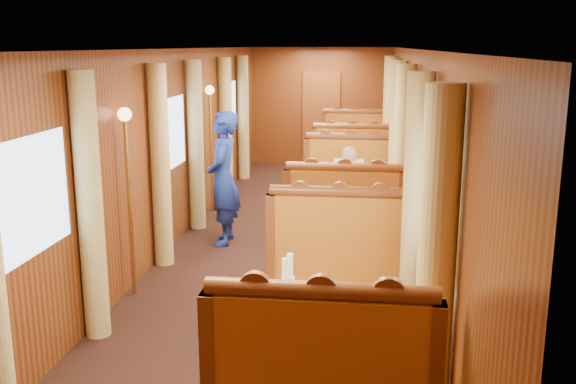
% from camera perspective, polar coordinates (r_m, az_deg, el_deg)
% --- Properties ---
extents(floor, '(3.00, 12.00, 0.01)m').
position_cam_1_polar(floor, '(8.28, -0.06, -4.97)').
color(floor, black).
rests_on(floor, ground).
extents(ceiling, '(3.00, 12.00, 0.01)m').
position_cam_1_polar(ceiling, '(7.88, -0.06, 12.61)').
color(ceiling, silver).
rests_on(ceiling, wall_left).
extents(wall_far, '(3.00, 0.01, 2.50)m').
position_cam_1_polar(wall_far, '(13.91, 2.98, 7.59)').
color(wall_far, brown).
rests_on(wall_far, floor).
extents(wall_left, '(0.01, 12.00, 2.50)m').
position_cam_1_polar(wall_left, '(8.30, -10.42, 3.75)').
color(wall_left, brown).
rests_on(wall_left, floor).
extents(wall_right, '(0.01, 12.00, 2.50)m').
position_cam_1_polar(wall_right, '(7.94, 10.76, 3.33)').
color(wall_right, brown).
rests_on(wall_right, floor).
extents(doorway_far, '(0.80, 0.04, 2.00)m').
position_cam_1_polar(doorway_far, '(13.91, 2.96, 6.55)').
color(doorway_far, brown).
rests_on(doorway_far, floor).
extents(table_near, '(1.05, 0.72, 0.75)m').
position_cam_1_polar(table_near, '(4.84, 3.83, -13.75)').
color(table_near, white).
rests_on(table_near, floor).
extents(banquette_near_aft, '(1.30, 0.55, 1.34)m').
position_cam_1_polar(banquette_near_aft, '(5.74, 4.41, -8.78)').
color(banquette_near_aft, '#A54312').
rests_on(banquette_near_aft, floor).
extents(table_mid, '(1.05, 0.72, 0.75)m').
position_cam_1_polar(table_mid, '(8.12, 5.21, -2.62)').
color(table_mid, white).
rests_on(table_mid, floor).
extents(banquette_mid_fwd, '(1.30, 0.55, 1.34)m').
position_cam_1_polar(banquette_mid_fwd, '(7.13, 4.95, -4.42)').
color(banquette_mid_fwd, '#A54312').
rests_on(banquette_mid_fwd, floor).
extents(banquette_mid_aft, '(1.30, 0.55, 1.34)m').
position_cam_1_polar(banquette_mid_aft, '(9.09, 5.42, -0.62)').
color(banquette_mid_aft, '#A54312').
rests_on(banquette_mid_aft, floor).
extents(table_far, '(1.05, 0.72, 0.75)m').
position_cam_1_polar(table_far, '(11.53, 5.77, 2.02)').
color(table_far, white).
rests_on(table_far, floor).
extents(banquette_far_fwd, '(1.30, 0.55, 1.34)m').
position_cam_1_polar(banquette_far_fwd, '(10.52, 5.65, 1.25)').
color(banquette_far_fwd, '#A54312').
rests_on(banquette_far_fwd, floor).
extents(banquette_far_aft, '(1.30, 0.55, 1.34)m').
position_cam_1_polar(banquette_far_aft, '(12.52, 5.89, 3.12)').
color(banquette_far_aft, '#A54312').
rests_on(banquette_far_aft, floor).
extents(tea_tray, '(0.35, 0.27, 0.01)m').
position_cam_1_polar(tea_tray, '(4.63, 2.98, -9.81)').
color(tea_tray, silver).
rests_on(tea_tray, table_near).
extents(teapot_left, '(0.21, 0.19, 0.14)m').
position_cam_1_polar(teapot_left, '(4.55, 1.99, -9.32)').
color(teapot_left, silver).
rests_on(teapot_left, tea_tray).
extents(teapot_right, '(0.15, 0.12, 0.12)m').
position_cam_1_polar(teapot_right, '(4.57, 3.73, -9.44)').
color(teapot_right, silver).
rests_on(teapot_right, tea_tray).
extents(teapot_back, '(0.17, 0.15, 0.12)m').
position_cam_1_polar(teapot_back, '(4.69, 2.76, -8.80)').
color(teapot_back, silver).
rests_on(teapot_back, tea_tray).
extents(fruit_plate, '(0.23, 0.23, 0.05)m').
position_cam_1_polar(fruit_plate, '(4.59, 8.14, -9.99)').
color(fruit_plate, white).
rests_on(fruit_plate, table_near).
extents(cup_inboard, '(0.08, 0.08, 0.26)m').
position_cam_1_polar(cup_inboard, '(4.79, -0.26, -7.74)').
color(cup_inboard, white).
rests_on(cup_inboard, table_near).
extents(cup_outboard, '(0.08, 0.08, 0.26)m').
position_cam_1_polar(cup_outboard, '(4.89, 0.17, -7.28)').
color(cup_outboard, white).
rests_on(cup_outboard, table_near).
extents(rose_vase_mid, '(0.06, 0.06, 0.36)m').
position_cam_1_polar(rose_vase_mid, '(8.02, 5.22, 1.25)').
color(rose_vase_mid, silver).
rests_on(rose_vase_mid, table_mid).
extents(rose_vase_far, '(0.06, 0.06, 0.36)m').
position_cam_1_polar(rose_vase_far, '(11.44, 5.90, 4.75)').
color(rose_vase_far, silver).
rests_on(rose_vase_far, table_far).
extents(window_left_near, '(0.01, 1.20, 0.90)m').
position_cam_1_polar(window_left_near, '(5.08, -22.02, -0.47)').
color(window_left_near, '#90ADD4').
rests_on(window_left_near, wall_left).
extents(curtain_left_near_b, '(0.22, 0.22, 2.35)m').
position_cam_1_polar(curtain_left_near_b, '(5.77, -17.19, -1.38)').
color(curtain_left_near_b, '#E2C973').
rests_on(curtain_left_near_b, floor).
extents(window_right_near, '(0.01, 1.20, 0.90)m').
position_cam_1_polar(window_right_near, '(4.49, 13.46, -1.56)').
color(window_right_near, '#90ADD4').
rests_on(window_right_near, wall_right).
extents(curtain_right_near_a, '(0.22, 0.22, 2.35)m').
position_cam_1_polar(curtain_right_near_a, '(3.82, 12.93, -8.45)').
color(curtain_right_near_a, '#E2C973').
rests_on(curtain_right_near_a, floor).
extents(curtain_right_near_b, '(0.22, 0.22, 2.35)m').
position_cam_1_polar(curtain_right_near_b, '(5.30, 11.26, -2.32)').
color(curtain_right_near_b, '#E2C973').
rests_on(curtain_right_near_b, floor).
extents(window_left_mid, '(0.01, 1.20, 0.90)m').
position_cam_1_polar(window_left_mid, '(8.26, -10.37, 5.11)').
color(window_left_mid, '#90ADD4').
rests_on(window_left_mid, wall_left).
extents(curtain_left_mid_a, '(0.22, 0.22, 2.35)m').
position_cam_1_polar(curtain_left_mid_a, '(7.54, -11.26, 2.22)').
color(curtain_left_mid_a, '#E2C973').
rests_on(curtain_left_mid_a, floor).
extents(curtain_left_mid_b, '(0.22, 0.22, 2.35)m').
position_cam_1_polar(curtain_left_mid_b, '(9.02, -8.21, 4.07)').
color(curtain_left_mid_b, '#E2C973').
rests_on(curtain_left_mid_b, floor).
extents(window_right_mid, '(0.01, 1.20, 0.90)m').
position_cam_1_polar(window_right_mid, '(7.91, 10.72, 4.76)').
color(window_right_mid, '#90ADD4').
rests_on(window_right_mid, wall_right).
extents(curtain_right_mid_a, '(0.22, 0.22, 2.35)m').
position_cam_1_polar(curtain_right_mid_a, '(7.18, 10.17, 1.74)').
color(curtain_right_mid_a, '#E2C973').
rests_on(curtain_right_mid_a, floor).
extents(curtain_right_mid_b, '(0.22, 0.22, 2.35)m').
position_cam_1_polar(curtain_right_mid_b, '(8.72, 9.64, 3.71)').
color(curtain_right_mid_b, '#E2C973').
rests_on(curtain_right_mid_b, floor).
extents(window_left_far, '(0.01, 1.20, 0.90)m').
position_cam_1_polar(window_left_far, '(11.63, -5.27, 7.49)').
color(window_left_far, '#90ADD4').
rests_on(window_left_far, wall_left).
extents(curtain_left_far_a, '(0.22, 0.22, 2.35)m').
position_cam_1_polar(curtain_left_far_a, '(10.88, -5.56, 5.65)').
color(curtain_left_far_a, '#E2C973').
rests_on(curtain_left_far_a, floor).
extents(curtain_left_far_b, '(0.22, 0.22, 2.35)m').
position_cam_1_polar(curtain_left_far_b, '(12.40, -4.01, 6.57)').
color(curtain_left_far_b, '#E2C973').
rests_on(curtain_left_far_b, floor).
extents(window_right_far, '(0.01, 1.20, 0.90)m').
position_cam_1_polar(window_right_far, '(11.38, 9.63, 7.24)').
color(window_right_far, '#90ADD4').
rests_on(window_right_far, wall_right).
extents(curtain_right_far_a, '(0.22, 0.22, 2.35)m').
position_cam_1_polar(curtain_right_far_a, '(10.64, 9.19, 5.38)').
color(curtain_right_far_a, '#E2C973').
rests_on(curtain_right_far_a, floor).
extents(curtain_right_far_b, '(0.22, 0.22, 2.35)m').
position_cam_1_polar(curtain_right_far_b, '(12.18, 8.93, 6.33)').
color(curtain_right_far_b, '#E2C973').
rests_on(curtain_right_far_b, floor).
extents(sconce_left_fore, '(0.14, 0.14, 1.95)m').
position_cam_1_polar(sconce_left_fore, '(6.61, -14.10, 2.44)').
color(sconce_left_fore, '#BF8C3F').
rests_on(sconce_left_fore, floor).
extents(sconce_right_fore, '(0.14, 0.14, 1.95)m').
position_cam_1_polar(sconce_right_fore, '(6.19, 10.90, 1.90)').
color(sconce_right_fore, '#BF8C3F').
rests_on(sconce_right_fore, floor).
extents(sconce_left_aft, '(0.14, 0.14, 1.95)m').
position_cam_1_polar(sconce_left_aft, '(9.92, -6.91, 6.13)').
color(sconce_left_aft, '#BF8C3F').
rests_on(sconce_left_aft, floor).
extents(sconce_right_aft, '(0.14, 0.14, 1.95)m').
position_cam_1_polar(sconce_right_aft, '(9.65, 9.55, 5.85)').
color(sconce_right_aft, '#BF8C3F').
rests_on(sconce_right_aft, floor).
extents(steward, '(0.46, 0.66, 1.73)m').
position_cam_1_polar(steward, '(8.30, -5.78, 1.21)').
color(steward, navy).
rests_on(steward, floor).
extents(passenger, '(0.40, 0.44, 0.76)m').
position_cam_1_polar(passenger, '(8.75, 5.42, 0.98)').
color(passenger, beige).
rests_on(passenger, banquette_mid_aft).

